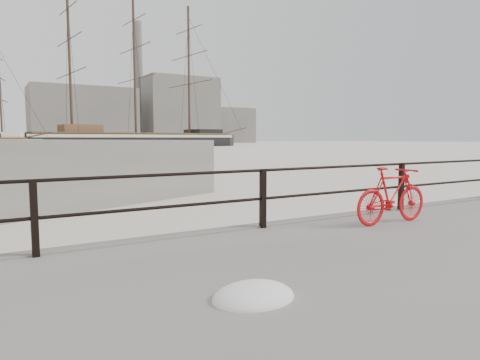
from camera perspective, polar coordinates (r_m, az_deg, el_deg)
name	(u,v)px	position (r m, az deg, el deg)	size (l,w,h in m)	color
ground	(394,225)	(9.84, 19.84, -5.68)	(400.00, 400.00, 0.00)	white
guardrail	(401,187)	(9.62, 20.69, -0.83)	(28.00, 0.10, 1.00)	black
bicycle	(392,195)	(8.04, 19.62, -1.92)	(1.69, 0.25, 1.02)	red
barque_black	(136,147)	(95.20, -13.65, 4.32)	(58.62, 19.19, 33.27)	black
industrial_west	(83,116)	(148.84, -20.20, 8.01)	(32.00, 18.00, 18.00)	gray
industrial_mid	(178,111)	(163.83, -8.30, 9.09)	(26.00, 20.00, 24.00)	gray
industrial_east	(225,126)	(178.05, -1.98, 7.25)	(20.00, 16.00, 14.00)	gray
smokestack	(139,83)	(164.99, -13.30, 12.47)	(2.80, 2.80, 44.00)	gray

